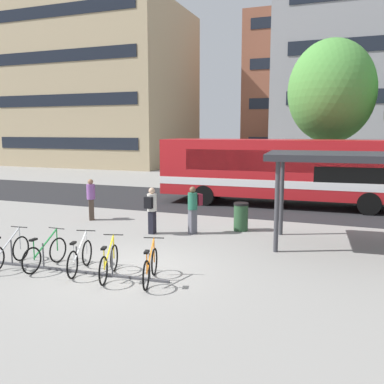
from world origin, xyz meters
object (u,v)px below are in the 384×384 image
(parked_bicycle_silver_0, at_px, (8,253))
(commuter_maroon_pack_0, at_px, (193,207))
(parked_bicycle_green_1, at_px, (45,254))
(commuter_red_pack_2, at_px, (91,196))
(street_tree_0, at_px, (331,91))
(city_bus, at_px, (284,169))
(trash_bin, at_px, (241,217))
(commuter_black_pack_1, at_px, (152,207))
(parked_bicycle_yellow_3, at_px, (109,263))
(parked_bicycle_white_2, at_px, (80,257))
(parked_bicycle_orange_4, at_px, (150,267))
(transit_shelter, at_px, (377,160))

(parked_bicycle_silver_0, bearing_deg, commuter_maroon_pack_0, -39.09)
(parked_bicycle_green_1, bearing_deg, commuter_red_pack_2, 23.45)
(street_tree_0, bearing_deg, city_bus, -112.34)
(commuter_maroon_pack_0, relative_size, street_tree_0, 0.20)
(parked_bicycle_green_1, height_order, trash_bin, trash_bin)
(city_bus, xyz_separation_m, commuter_maroon_pack_0, (-2.18, -6.73, -0.79))
(commuter_black_pack_1, bearing_deg, parked_bicycle_silver_0, 157.21)
(parked_bicycle_green_1, bearing_deg, commuter_maroon_pack_0, -25.20)
(street_tree_0, bearing_deg, trash_bin, -104.06)
(parked_bicycle_silver_0, xyz_separation_m, parked_bicycle_yellow_3, (3.02, 0.18, 0.00))
(parked_bicycle_yellow_3, height_order, street_tree_0, street_tree_0)
(commuter_maroon_pack_0, height_order, street_tree_0, street_tree_0)
(parked_bicycle_silver_0, relative_size, parked_bicycle_white_2, 1.02)
(parked_bicycle_orange_4, height_order, commuter_maroon_pack_0, commuter_maroon_pack_0)
(commuter_maroon_pack_0, bearing_deg, street_tree_0, -167.76)
(parked_bicycle_silver_0, height_order, commuter_red_pack_2, commuter_red_pack_2)
(commuter_maroon_pack_0, bearing_deg, parked_bicycle_orange_4, 39.94)
(parked_bicycle_white_2, relative_size, transit_shelter, 0.25)
(commuter_maroon_pack_0, height_order, trash_bin, commuter_maroon_pack_0)
(parked_bicycle_orange_4, distance_m, commuter_red_pack_2, 7.81)
(city_bus, bearing_deg, street_tree_0, -114.52)
(parked_bicycle_orange_4, height_order, street_tree_0, street_tree_0)
(parked_bicycle_silver_0, height_order, parked_bicycle_green_1, same)
(city_bus, xyz_separation_m, parked_bicycle_yellow_3, (-2.60, -11.69, -1.39))
(commuter_maroon_pack_0, bearing_deg, parked_bicycle_yellow_3, 27.09)
(city_bus, bearing_deg, parked_bicycle_orange_4, 80.49)
(transit_shelter, xyz_separation_m, commuter_red_pack_2, (-10.58, 0.68, -1.79))
(parked_bicycle_silver_0, relative_size, trash_bin, 1.67)
(parked_bicycle_silver_0, distance_m, commuter_red_pack_2, 6.02)
(city_bus, height_order, commuter_red_pack_2, city_bus)
(commuter_black_pack_1, bearing_deg, commuter_red_pack_2, 70.89)
(commuter_black_pack_1, xyz_separation_m, street_tree_0, (5.39, 11.76, 4.82))
(city_bus, xyz_separation_m, commuter_red_pack_2, (-6.91, -6.02, -0.80))
(parked_bicycle_silver_0, xyz_separation_m, commuter_red_pack_2, (-1.28, 5.85, 0.59))
(parked_bicycle_green_1, height_order, commuter_maroon_pack_0, commuter_maroon_pack_0)
(parked_bicycle_white_2, relative_size, commuter_red_pack_2, 0.99)
(parked_bicycle_orange_4, height_order, commuter_red_pack_2, commuter_red_pack_2)
(parked_bicycle_white_2, bearing_deg, commuter_maroon_pack_0, -30.03)
(parked_bicycle_orange_4, xyz_separation_m, transit_shelter, (5.17, 4.91, 2.39))
(commuter_black_pack_1, relative_size, trash_bin, 1.61)
(city_bus, relative_size, parked_bicycle_white_2, 7.20)
(city_bus, xyz_separation_m, commuter_black_pack_1, (-3.55, -7.28, -0.82))
(commuter_red_pack_2, bearing_deg, parked_bicycle_orange_4, 7.08)
(city_bus, bearing_deg, parked_bicycle_yellow_3, 75.28)
(parked_bicycle_yellow_3, bearing_deg, parked_bicycle_white_2, 65.85)
(parked_bicycle_white_2, xyz_separation_m, transit_shelter, (7.22, 4.86, 2.39))
(commuter_black_pack_1, bearing_deg, trash_bin, -59.14)
(parked_bicycle_green_1, distance_m, commuter_black_pack_1, 4.51)
(parked_bicycle_white_2, distance_m, street_tree_0, 17.75)
(parked_bicycle_green_1, relative_size, commuter_maroon_pack_0, 1.02)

